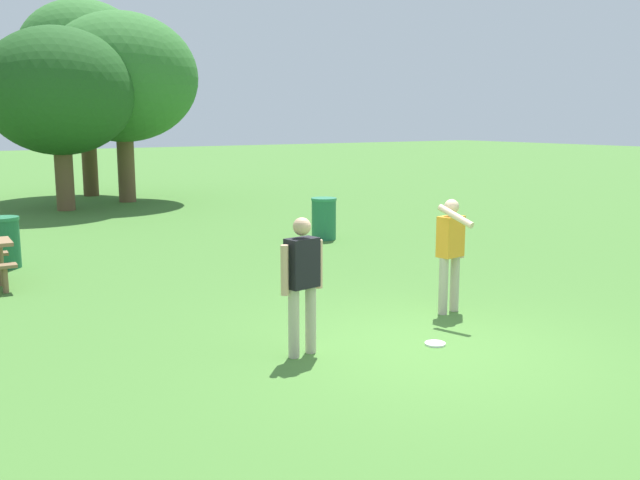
# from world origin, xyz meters

# --- Properties ---
(ground_plane) EXTENTS (120.00, 120.00, 0.00)m
(ground_plane) POSITION_xyz_m (0.00, 0.00, 0.00)
(ground_plane) COLOR #447530
(person_thrower) EXTENTS (0.61, 0.74, 1.64)m
(person_thrower) POSITION_xyz_m (1.38, 0.99, 0.96)
(person_thrower) COLOR #B7AD93
(person_thrower) RESTS_ON ground
(person_catcher) EXTENTS (0.60, 0.27, 1.64)m
(person_catcher) POSITION_xyz_m (-1.35, 0.59, 0.94)
(person_catcher) COLOR #B7AD93
(person_catcher) RESTS_ON ground
(frisbee) EXTENTS (0.26, 0.26, 0.03)m
(frisbee) POSITION_xyz_m (0.22, 0.01, 0.01)
(frisbee) COLOR white
(frisbee) RESTS_ON ground
(trash_can_beside_table) EXTENTS (0.59, 0.59, 0.96)m
(trash_can_beside_table) POSITION_xyz_m (3.31, 7.17, 0.48)
(trash_can_beside_table) COLOR #237047
(trash_can_beside_table) RESTS_ON ground
(trash_can_further_along) EXTENTS (0.59, 0.59, 0.96)m
(trash_can_further_along) POSITION_xyz_m (-3.42, 7.79, 0.48)
(trash_can_further_along) COLOR #1E663D
(trash_can_further_along) RESTS_ON ground
(tree_far_right) EXTENTS (4.44, 4.44, 5.44)m
(tree_far_right) POSITION_xyz_m (-0.40, 15.80, 3.53)
(tree_far_right) COLOR brown
(tree_far_right) RESTS_ON ground
(tree_slender_mid) EXTENTS (4.40, 4.40, 6.83)m
(tree_slender_mid) POSITION_xyz_m (1.36, 19.48, 4.92)
(tree_slender_mid) COLOR brown
(tree_slender_mid) RESTS_ON ground
(tree_back_left) EXTENTS (4.93, 4.93, 6.17)m
(tree_back_left) POSITION_xyz_m (1.88, 16.97, 4.06)
(tree_back_left) COLOR brown
(tree_back_left) RESTS_ON ground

